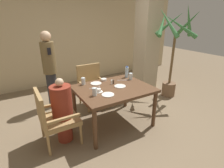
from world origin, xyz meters
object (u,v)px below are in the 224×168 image
object	(u,v)px
chair_far_side	(92,84)
standing_host	(50,68)
teacup_with_saucer	(99,91)
plate_main_left	(96,83)
water_bottle	(127,72)
plate_dessert_center	(108,95)
glass_tall_far	(131,76)
plate_main_right	(120,86)
potted_palm	(173,55)
glass_tall_near	(94,92)
chair_left_side	(53,116)
glass_tall_mid	(83,81)
diner_in_left_chair	(63,110)
bowl_small	(104,80)

from	to	relation	value
chair_far_side	standing_host	xyz separation A→B (m)	(-0.80, 0.39, 0.40)
chair_far_side	teacup_with_saucer	bearing A→B (deg)	-107.69
plate_main_left	water_bottle	bearing A→B (deg)	1.30
chair_far_side	plate_dessert_center	world-z (taller)	chair_far_side
chair_far_side	glass_tall_far	world-z (taller)	chair_far_side
standing_host	water_bottle	xyz separation A→B (m)	(1.33, -0.98, -0.04)
plate_main_right	glass_tall_far	world-z (taller)	glass_tall_far
potted_palm	glass_tall_far	size ratio (longest dim) A/B	16.69
teacup_with_saucer	glass_tall_near	size ratio (longest dim) A/B	1.03
plate_main_right	glass_tall_far	distance (m)	0.45
chair_left_side	plate_main_left	distance (m)	0.99
standing_host	water_bottle	size ratio (longest dim) A/B	7.04
chair_far_side	potted_palm	size ratio (longest dim) A/B	0.42
teacup_with_saucer	glass_tall_mid	distance (m)	0.47
standing_host	water_bottle	bearing A→B (deg)	-36.43
plate_main_left	water_bottle	world-z (taller)	water_bottle
glass_tall_near	glass_tall_mid	xyz separation A→B (m)	(0.03, 0.55, 0.00)
plate_main_right	plate_main_left	bearing A→B (deg)	131.98
chair_left_side	standing_host	world-z (taller)	standing_host
plate_dessert_center	glass_tall_near	xyz separation A→B (m)	(-0.19, 0.09, 0.06)
water_bottle	chair_left_side	bearing A→B (deg)	-167.87
diner_in_left_chair	chair_far_side	world-z (taller)	diner_in_left_chair
diner_in_left_chair	glass_tall_mid	size ratio (longest dim) A/B	8.26
diner_in_left_chair	potted_palm	world-z (taller)	potted_palm
standing_host	diner_in_left_chair	bearing A→B (deg)	-95.86
chair_left_side	plate_dessert_center	distance (m)	0.91
potted_palm	plate_main_left	bearing A→B (deg)	-179.05
diner_in_left_chair	water_bottle	world-z (taller)	diner_in_left_chair
teacup_with_saucer	glass_tall_near	bearing A→B (deg)	-143.92
standing_host	glass_tall_mid	world-z (taller)	standing_host
standing_host	teacup_with_saucer	world-z (taller)	standing_host
plate_main_right	water_bottle	xyz separation A→B (m)	(0.40, 0.36, 0.10)
glass_tall_far	standing_host	bearing A→B (deg)	139.31
chair_left_side	glass_tall_far	xyz separation A→B (m)	(1.60, 0.19, 0.32)
diner_in_left_chair	glass_tall_far	size ratio (longest dim) A/B	8.26
potted_palm	glass_tall_mid	size ratio (longest dim) A/B	16.69
teacup_with_saucer	bowl_small	world-z (taller)	teacup_with_saucer
plate_dessert_center	water_bottle	xyz separation A→B (m)	(0.77, 0.57, 0.10)
potted_palm	plate_dessert_center	size ratio (longest dim) A/B	10.70
chair_left_side	standing_host	size ratio (longest dim) A/B	0.55
potted_palm	glass_tall_near	world-z (taller)	potted_palm
bowl_small	glass_tall_mid	size ratio (longest dim) A/B	0.84
chair_far_side	glass_tall_near	world-z (taller)	chair_far_side
chair_left_side	water_bottle	size ratio (longest dim) A/B	3.89
plate_main_right	glass_tall_mid	xyz separation A→B (m)	(-0.53, 0.43, 0.06)
plate_dessert_center	bowl_small	bearing A→B (deg)	67.32
plate_main_left	plate_main_right	size ratio (longest dim) A/B	1.00
teacup_with_saucer	chair_left_side	bearing A→B (deg)	176.70
water_bottle	plate_main_left	bearing A→B (deg)	-178.70
chair_left_side	standing_host	xyz separation A→B (m)	(0.28, 1.33, 0.40)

